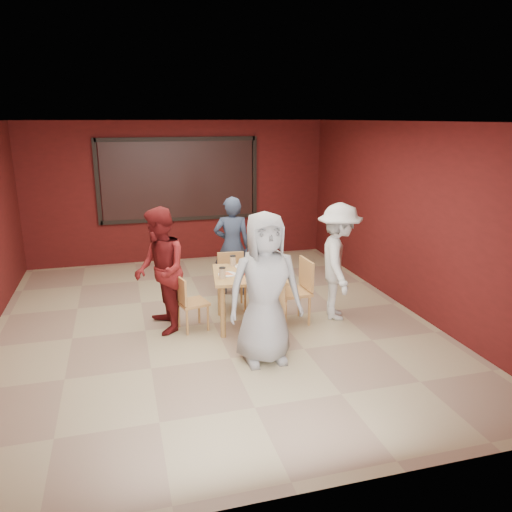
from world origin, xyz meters
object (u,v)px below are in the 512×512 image
object	(u,v)px
chair_back	(232,277)
diner_right	(339,262)
chair_left	(188,300)
diner_left	(160,271)
diner_back	(232,246)
chair_front	(268,307)
dining_table	(249,279)
chair_right	(298,287)
diner_front	(265,289)

from	to	relation	value
chair_back	diner_right	bearing A→B (deg)	-30.88
chair_left	diner_left	size ratio (longest dim) A/B	0.46
diner_back	chair_front	bearing A→B (deg)	103.55
diner_right	diner_back	bearing A→B (deg)	59.97
dining_table	chair_right	size ratio (longest dim) A/B	1.20
chair_front	diner_back	distance (m)	2.07
chair_left	diner_right	distance (m)	2.21
chair_front	chair_right	world-z (taller)	chair_front
chair_back	diner_front	bearing A→B (deg)	-90.54
diner_back	diner_left	world-z (taller)	diner_left
chair_front	chair_left	distance (m)	1.19
chair_left	diner_right	world-z (taller)	diner_right
chair_left	diner_front	xyz separation A→B (m)	(0.76, -1.12, 0.47)
diner_front	diner_left	distance (m)	1.65
diner_back	diner_front	bearing A→B (deg)	100.11
chair_front	chair_left	size ratio (longest dim) A/B	1.20
chair_left	chair_front	bearing A→B (deg)	-39.87
chair_front	chair_right	distance (m)	0.90
chair_back	diner_right	world-z (taller)	diner_right
chair_front	diner_right	xyz separation A→B (m)	(1.26, 0.65, 0.32)
chair_back	chair_left	size ratio (longest dim) A/B	1.08
chair_front	chair_left	xyz separation A→B (m)	(-0.91, 0.76, -0.09)
diner_front	diner_left	bearing A→B (deg)	132.00
chair_left	chair_right	xyz separation A→B (m)	(1.55, -0.12, 0.08)
chair_left	diner_front	size ratio (longest dim) A/B	0.43
diner_right	chair_right	bearing A→B (deg)	109.86
chair_left	diner_right	xyz separation A→B (m)	(2.17, -0.11, 0.40)
chair_left	diner_left	distance (m)	0.55
dining_table	diner_left	distance (m)	1.22
dining_table	diner_right	world-z (taller)	diner_right
chair_back	diner_left	size ratio (longest dim) A/B	0.49
chair_back	chair_front	bearing A→B (deg)	-85.00
diner_right	chair_front	bearing A→B (deg)	135.60
dining_table	diner_right	bearing A→B (deg)	-3.26
diner_right	chair_left	bearing A→B (deg)	105.46
diner_front	diner_left	xyz separation A→B (m)	(-1.11, 1.22, -0.06)
chair_right	diner_front	distance (m)	1.34
chair_back	chair_left	xyz separation A→B (m)	(-0.78, -0.73, -0.03)
dining_table	diner_back	xyz separation A→B (m)	(0.07, 1.33, 0.15)
chair_right	diner_left	size ratio (longest dim) A/B	0.54
dining_table	chair_back	distance (m)	0.78
chair_front	diner_front	world-z (taller)	diner_front
dining_table	chair_back	bearing A→B (deg)	95.52
chair_back	diner_back	world-z (taller)	diner_back
diner_front	diner_right	size ratio (longest dim) A/B	1.08
chair_back	diner_right	distance (m)	1.66
diner_front	diner_back	distance (m)	2.43
diner_left	diner_right	size ratio (longest dim) A/B	1.01
chair_front	chair_back	xyz separation A→B (m)	(-0.13, 1.48, -0.05)
diner_front	diner_right	bearing A→B (deg)	35.65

